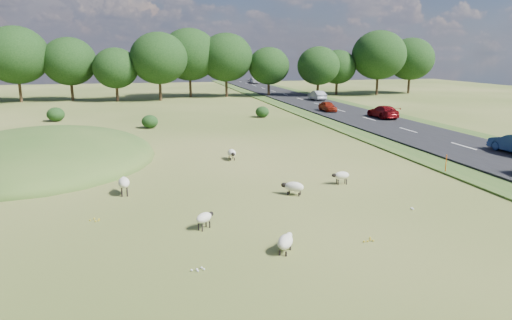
{
  "coord_description": "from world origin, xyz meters",
  "views": [
    {
      "loc": [
        -4.46,
        -22.75,
        7.44
      ],
      "look_at": [
        2.0,
        4.0,
        1.0
      ],
      "focal_mm": 32.0,
      "sensor_mm": 36.0,
      "label": 1
    }
  ],
  "objects_px": {
    "sheep_5": "(204,218)",
    "car_0": "(254,80)",
    "sheep_4": "(232,153)",
    "sheep_0": "(285,241)",
    "sheep_1": "(124,183)",
    "marker_post": "(446,164)",
    "sheep_3": "(341,175)",
    "sheep_2": "(293,187)",
    "car_3": "(383,112)",
    "car_5": "(317,95)",
    "car_4": "(328,106)"
  },
  "relations": [
    {
      "from": "sheep_0",
      "to": "sheep_1",
      "type": "height_order",
      "value": "sheep_1"
    },
    {
      "from": "marker_post",
      "to": "sheep_3",
      "type": "bearing_deg",
      "value": -173.57
    },
    {
      "from": "sheep_1",
      "to": "car_4",
      "type": "xyz_separation_m",
      "value": [
        23.94,
        29.81,
        0.19
      ]
    },
    {
      "from": "sheep_1",
      "to": "sheep_4",
      "type": "relative_size",
      "value": 1.04
    },
    {
      "from": "sheep_1",
      "to": "marker_post",
      "type": "bearing_deg",
      "value": -93.31
    },
    {
      "from": "sheep_4",
      "to": "sheep_5",
      "type": "bearing_deg",
      "value": -15.56
    },
    {
      "from": "car_0",
      "to": "marker_post",
      "type": "bearing_deg",
      "value": 84.75
    },
    {
      "from": "sheep_3",
      "to": "car_5",
      "type": "bearing_deg",
      "value": -109.22
    },
    {
      "from": "sheep_3",
      "to": "sheep_2",
      "type": "bearing_deg",
      "value": 21.12
    },
    {
      "from": "sheep_5",
      "to": "car_3",
      "type": "bearing_deg",
      "value": 8.0
    },
    {
      "from": "sheep_4",
      "to": "car_0",
      "type": "height_order",
      "value": "car_0"
    },
    {
      "from": "sheep_5",
      "to": "sheep_0",
      "type": "bearing_deg",
      "value": -90.76
    },
    {
      "from": "sheep_2",
      "to": "car_5",
      "type": "xyz_separation_m",
      "value": [
        18.88,
        45.66,
        0.53
      ]
    },
    {
      "from": "car_3",
      "to": "car_5",
      "type": "xyz_separation_m",
      "value": [
        0.0,
        20.87,
        0.04
      ]
    },
    {
      "from": "sheep_4",
      "to": "car_3",
      "type": "xyz_separation_m",
      "value": [
        20.56,
        15.76,
        0.48
      ]
    },
    {
      "from": "sheep_2",
      "to": "sheep_5",
      "type": "distance_m",
      "value": 6.48
    },
    {
      "from": "sheep_1",
      "to": "sheep_2",
      "type": "height_order",
      "value": "sheep_1"
    },
    {
      "from": "marker_post",
      "to": "car_0",
      "type": "xyz_separation_m",
      "value": [
        8.01,
        87.17,
        0.42
      ]
    },
    {
      "from": "sheep_3",
      "to": "sheep_5",
      "type": "bearing_deg",
      "value": 30.4
    },
    {
      "from": "sheep_2",
      "to": "sheep_5",
      "type": "bearing_deg",
      "value": 69.67
    },
    {
      "from": "sheep_1",
      "to": "car_3",
      "type": "relative_size",
      "value": 0.28
    },
    {
      "from": "sheep_5",
      "to": "car_3",
      "type": "distance_m",
      "value": 37.4
    },
    {
      "from": "car_0",
      "to": "car_4",
      "type": "relative_size",
      "value": 1.48
    },
    {
      "from": "sheep_1",
      "to": "car_5",
      "type": "distance_m",
      "value": 51.57
    },
    {
      "from": "sheep_0",
      "to": "car_4",
      "type": "height_order",
      "value": "car_4"
    },
    {
      "from": "sheep_5",
      "to": "car_0",
      "type": "relative_size",
      "value": 0.18
    },
    {
      "from": "car_0",
      "to": "car_3",
      "type": "height_order",
      "value": "car_0"
    },
    {
      "from": "sheep_0",
      "to": "car_3",
      "type": "distance_m",
      "value": 38.25
    },
    {
      "from": "sheep_4",
      "to": "car_5",
      "type": "relative_size",
      "value": 0.29
    },
    {
      "from": "sheep_1",
      "to": "car_0",
      "type": "height_order",
      "value": "car_0"
    },
    {
      "from": "marker_post",
      "to": "sheep_3",
      "type": "distance_m",
      "value": 7.59
    },
    {
      "from": "sheep_0",
      "to": "sheep_1",
      "type": "xyz_separation_m",
      "value": [
        -6.28,
        9.06,
        0.23
      ]
    },
    {
      "from": "sheep_1",
      "to": "sheep_5",
      "type": "height_order",
      "value": "sheep_1"
    },
    {
      "from": "car_3",
      "to": "car_5",
      "type": "relative_size",
      "value": 1.08
    },
    {
      "from": "sheep_0",
      "to": "sheep_5",
      "type": "xyz_separation_m",
      "value": [
        -2.71,
        3.11,
        0.07
      ]
    },
    {
      "from": "sheep_4",
      "to": "sheep_0",
      "type": "bearing_deg",
      "value": -3.06
    },
    {
      "from": "sheep_4",
      "to": "sheep_2",
      "type": "bearing_deg",
      "value": 10.7
    },
    {
      "from": "sheep_2",
      "to": "car_3",
      "type": "bearing_deg",
      "value": -93.02
    },
    {
      "from": "sheep_3",
      "to": "car_0",
      "type": "xyz_separation_m",
      "value": [
        15.55,
        88.02,
        0.48
      ]
    },
    {
      "from": "sheep_4",
      "to": "sheep_5",
      "type": "height_order",
      "value": "sheep_4"
    },
    {
      "from": "sheep_3",
      "to": "sheep_4",
      "type": "relative_size",
      "value": 0.83
    },
    {
      "from": "sheep_0",
      "to": "sheep_1",
      "type": "distance_m",
      "value": 11.03
    },
    {
      "from": "marker_post",
      "to": "sheep_3",
      "type": "relative_size",
      "value": 1.13
    },
    {
      "from": "car_4",
      "to": "sheep_1",
      "type": "bearing_deg",
      "value": -128.77
    },
    {
      "from": "car_4",
      "to": "car_5",
      "type": "xyz_separation_m",
      "value": [
        3.8,
        13.66,
        0.13
      ]
    },
    {
      "from": "car_3",
      "to": "sheep_3",
      "type": "bearing_deg",
      "value": 56.53
    },
    {
      "from": "sheep_2",
      "to": "car_0",
      "type": "height_order",
      "value": "car_0"
    },
    {
      "from": "marker_post",
      "to": "sheep_4",
      "type": "distance_m",
      "value": 14.33
    },
    {
      "from": "sheep_4",
      "to": "car_3",
      "type": "relative_size",
      "value": 0.27
    },
    {
      "from": "sheep_2",
      "to": "sheep_4",
      "type": "distance_m",
      "value": 9.19
    }
  ]
}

